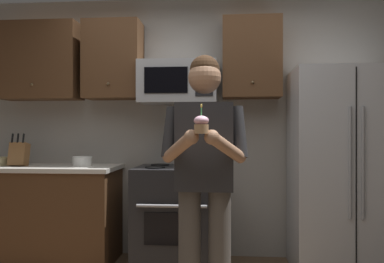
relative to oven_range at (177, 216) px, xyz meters
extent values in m
cube|color=gray|center=(0.15, 0.39, 0.84)|extent=(4.40, 0.10, 2.60)
cube|color=black|center=(0.00, 0.00, 0.00)|extent=(0.76, 0.66, 0.92)
cube|color=black|center=(0.00, -0.33, -0.04)|extent=(0.48, 0.01, 0.28)
cylinder|color=#99999E|center=(0.00, -0.36, 0.16)|extent=(0.60, 0.03, 0.03)
cylinder|color=black|center=(-0.18, -0.14, 0.46)|extent=(0.18, 0.18, 0.01)
cylinder|color=black|center=(0.18, -0.14, 0.46)|extent=(0.18, 0.18, 0.01)
cylinder|color=black|center=(-0.18, 0.14, 0.46)|extent=(0.18, 0.18, 0.01)
cylinder|color=black|center=(0.18, 0.14, 0.46)|extent=(0.18, 0.18, 0.01)
cube|color=#9EA0A5|center=(0.00, 0.12, 1.26)|extent=(0.74, 0.40, 0.40)
cube|color=black|center=(-0.09, -0.08, 1.26)|extent=(0.40, 0.01, 0.24)
cube|color=black|center=(0.26, -0.08, 1.26)|extent=(0.16, 0.01, 0.30)
cube|color=#B7BABF|center=(1.50, -0.04, 0.44)|extent=(0.90, 0.72, 1.80)
cylinder|color=gray|center=(1.45, -0.41, 0.54)|extent=(0.02, 0.02, 0.90)
cylinder|color=gray|center=(1.55, -0.41, 0.54)|extent=(0.02, 0.02, 0.90)
cube|color=black|center=(1.50, -0.40, 0.44)|extent=(0.01, 0.01, 1.74)
cube|color=#4C301C|center=(-1.40, 0.17, 1.49)|extent=(0.80, 0.34, 0.76)
sphere|color=brown|center=(-1.40, -0.01, 1.24)|extent=(0.03, 0.03, 0.03)
cube|color=#4C301C|center=(-0.65, 0.17, 1.49)|extent=(0.55, 0.34, 0.76)
sphere|color=brown|center=(-0.65, -0.01, 1.24)|extent=(0.03, 0.03, 0.03)
cube|color=#4C301C|center=(0.70, 0.17, 1.49)|extent=(0.55, 0.34, 0.76)
sphere|color=brown|center=(0.70, -0.01, 1.24)|extent=(0.03, 0.03, 0.03)
cube|color=#4C301C|center=(-1.30, 0.02, -0.02)|extent=(1.40, 0.62, 0.88)
cube|color=beige|center=(-1.30, 0.02, 0.44)|extent=(1.44, 0.66, 0.04)
cube|color=brown|center=(-1.52, -0.03, 0.57)|extent=(0.16, 0.15, 0.24)
cylinder|color=black|center=(-1.57, -0.05, 0.72)|extent=(0.02, 0.04, 0.09)
cylinder|color=black|center=(-1.52, -0.05, 0.72)|extent=(0.02, 0.04, 0.09)
cylinder|color=black|center=(-1.46, -0.05, 0.72)|extent=(0.02, 0.04, 0.09)
cylinder|color=white|center=(-0.92, 0.04, 0.50)|extent=(0.18, 0.18, 0.08)
torus|color=white|center=(-0.92, 0.04, 0.54)|extent=(0.19, 0.19, 0.01)
cylinder|color=#4C4742|center=(0.22, -1.06, -0.03)|extent=(0.15, 0.15, 0.86)
cylinder|color=#4C4742|center=(0.42, -1.06, -0.03)|extent=(0.15, 0.15, 0.86)
cube|color=#262628|center=(0.32, -1.06, 0.69)|extent=(0.38, 0.22, 0.58)
sphere|color=#A37556|center=(0.32, -1.06, 1.15)|extent=(0.22, 0.22, 0.22)
sphere|color=#382314|center=(0.32, -1.05, 1.20)|extent=(0.20, 0.20, 0.20)
cylinder|color=#262628|center=(0.09, -1.09, 0.78)|extent=(0.15, 0.18, 0.35)
cylinder|color=#A37556|center=(0.17, -1.25, 0.69)|extent=(0.26, 0.33, 0.21)
sphere|color=#A37556|center=(0.26, -1.38, 0.76)|extent=(0.09, 0.09, 0.09)
cylinder|color=#262628|center=(0.54, -1.09, 0.78)|extent=(0.15, 0.18, 0.35)
cylinder|color=#A37556|center=(0.47, -1.25, 0.69)|extent=(0.26, 0.33, 0.21)
sphere|color=#A37556|center=(0.38, -1.38, 0.76)|extent=(0.09, 0.09, 0.09)
cylinder|color=#A87F56|center=(0.32, -1.40, 0.80)|extent=(0.08, 0.08, 0.06)
ellipsoid|color=#F2B2CC|center=(0.32, -1.40, 0.85)|extent=(0.09, 0.09, 0.06)
cylinder|color=#4CBF66|center=(0.32, -1.40, 0.90)|extent=(0.01, 0.01, 0.06)
ellipsoid|color=#FFD159|center=(0.32, -1.40, 0.94)|extent=(0.01, 0.01, 0.02)
camera|label=1|loc=(0.47, -3.78, 0.79)|focal=38.34mm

